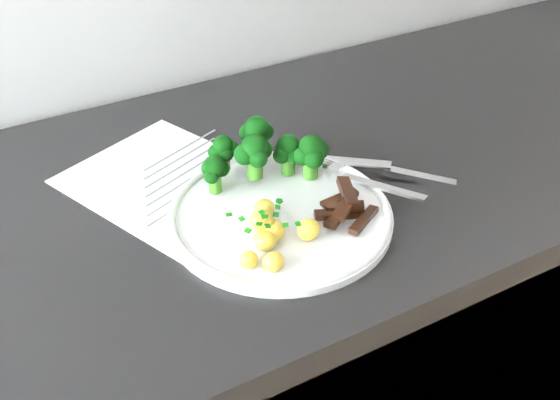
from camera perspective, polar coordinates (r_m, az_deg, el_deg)
recipe_paper at (r=0.90m, az=-8.54°, el=1.17°), size 0.31×0.36×0.00m
plate at (r=0.83m, az=0.00°, el=-1.23°), size 0.28×0.28×0.02m
broccoli at (r=0.87m, az=-1.24°, el=4.29°), size 0.17×0.11×0.07m
potatoes at (r=0.78m, az=-0.82°, el=-2.64°), size 0.11×0.12×0.04m
beef_strips at (r=0.82m, az=5.61°, el=-0.59°), size 0.08×0.10×0.03m
fork at (r=0.88m, az=7.42°, el=1.74°), size 0.09×0.17×0.02m
knife at (r=0.91m, az=10.26°, el=2.30°), size 0.16×0.16×0.02m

